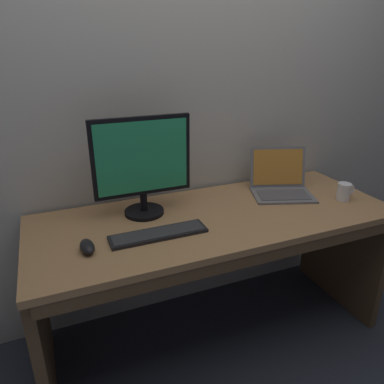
% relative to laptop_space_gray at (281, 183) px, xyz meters
% --- Properties ---
extents(ground_plane, '(14.00, 14.00, 0.00)m').
position_rel_laptop_space_gray_xyz_m(ground_plane, '(-0.46, -0.12, -0.81)').
color(ground_plane, '#2D333D').
extents(back_wall, '(4.29, 0.04, 3.27)m').
position_rel_laptop_space_gray_xyz_m(back_wall, '(-0.46, 0.26, 0.83)').
color(back_wall, beige).
rests_on(back_wall, ground).
extents(desk, '(1.79, 0.69, 0.75)m').
position_rel_laptop_space_gray_xyz_m(desk, '(-0.46, -0.13, -0.25)').
color(desk, '#A87A4C').
rests_on(desk, ground).
extents(laptop_space_gray, '(0.40, 0.37, 0.24)m').
position_rel_laptop_space_gray_xyz_m(laptop_space_gray, '(0.00, 0.00, 0.00)').
color(laptop_space_gray, slate).
rests_on(laptop_space_gray, desk).
extents(external_monitor, '(0.47, 0.19, 0.48)m').
position_rel_laptop_space_gray_xyz_m(external_monitor, '(-0.79, 0.01, 0.20)').
color(external_monitor, black).
rests_on(external_monitor, desk).
extents(wired_keyboard, '(0.43, 0.11, 0.02)m').
position_rel_laptop_space_gray_xyz_m(wired_keyboard, '(-0.79, -0.22, -0.05)').
color(wired_keyboard, black).
rests_on(wired_keyboard, desk).
extents(computer_mouse, '(0.06, 0.12, 0.04)m').
position_rel_laptop_space_gray_xyz_m(computer_mouse, '(-1.09, -0.23, -0.04)').
color(computer_mouse, black).
rests_on(computer_mouse, desk).
extents(coffee_mug, '(0.11, 0.07, 0.09)m').
position_rel_laptop_space_gray_xyz_m(coffee_mug, '(0.25, -0.22, -0.01)').
color(coffee_mug, white).
rests_on(coffee_mug, desk).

